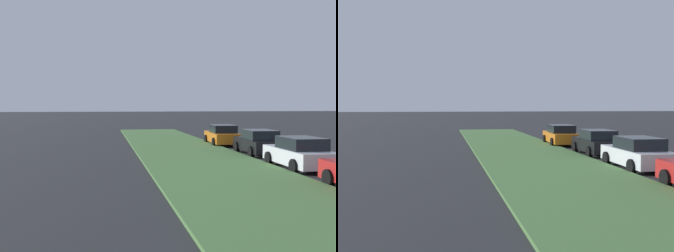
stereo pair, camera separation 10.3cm
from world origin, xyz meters
TOP-DOWN VIEW (x-y plane):
  - grass_median at (10.00, 7.30)m, footprint 60.00×6.00m
  - parked_car_white at (12.26, 3.28)m, footprint 4.31×2.04m
  - parked_car_black at (17.52, 3.16)m, footprint 4.36×2.13m
  - parked_car_orange at (23.24, 3.66)m, footprint 4.39×2.20m

SIDE VIEW (x-z plane):
  - grass_median at x=10.00m, z-range 0.00..0.12m
  - parked_car_white at x=12.26m, z-range -0.02..1.45m
  - parked_car_black at x=17.52m, z-range -0.02..1.45m
  - parked_car_orange at x=23.24m, z-range -0.02..1.45m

